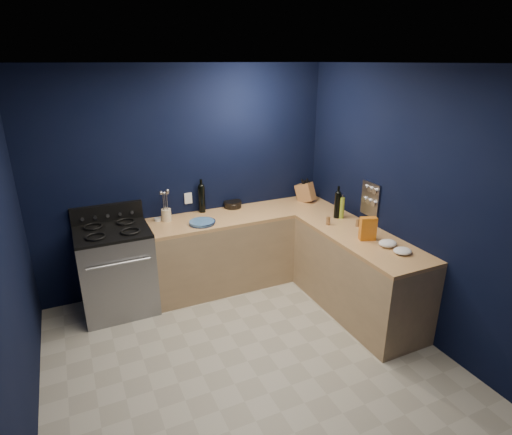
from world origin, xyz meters
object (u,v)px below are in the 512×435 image
plate_stack (202,223)px  utensil_crock (166,215)px  crouton_bag (368,229)px  gas_range (117,272)px  knife_block (305,192)px

plate_stack → utensil_crock: 0.43m
plate_stack → crouton_bag: crouton_bag is taller
plate_stack → utensil_crock: (-0.33, 0.27, 0.05)m
gas_range → plate_stack: size_ratio=3.26×
gas_range → plate_stack: (0.95, -0.11, 0.46)m
gas_range → crouton_bag: 2.72m
utensil_crock → crouton_bag: (1.73, -1.40, 0.05)m
gas_range → knife_block: 2.49m
gas_range → utensil_crock: bearing=14.3°
utensil_crock → crouton_bag: 2.23m
utensil_crock → knife_block: 1.81m
gas_range → utensil_crock: utensil_crock is taller
knife_block → gas_range: bearing=155.6°
knife_block → plate_stack: bearing=161.5°
gas_range → utensil_crock: 0.82m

